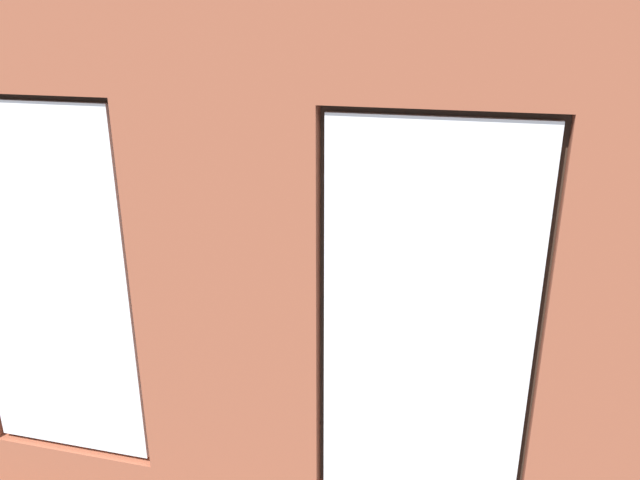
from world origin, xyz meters
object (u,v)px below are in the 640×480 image
object	(u,v)px
potted_plant_corner_near_left	(588,194)
potted_plant_between_couches	(462,416)
couch_left	(598,318)
candle_jar	(287,260)
remote_black	(309,275)
remote_gray	(301,269)
media_console	(103,277)
couch_by_window	(227,427)
cup_ceramic	(256,267)
table_plant_small	(343,259)
tv_flatscreen	(97,228)
potted_plant_mid_room_small	(402,263)
coffee_table	(302,275)
potted_plant_foreground_right	(208,189)

from	to	relation	value
potted_plant_corner_near_left	potted_plant_between_couches	xyz separation A→B (m)	(1.26, 4.27, -0.24)
couch_left	candle_jar	xyz separation A→B (m)	(2.92, -0.23, 0.17)
remote_black	potted_plant_between_couches	world-z (taller)	potted_plant_between_couches
remote_black	remote_gray	size ratio (longest dim) A/B	1.00
media_console	remote_gray	bearing A→B (deg)	-174.91
remote_gray	media_console	world-z (taller)	remote_gray
couch_by_window	cup_ceramic	xyz separation A→B (m)	(0.59, -2.24, 0.15)
cup_ceramic	remote_gray	distance (m)	0.45
couch_left	remote_gray	bearing A→B (deg)	-95.56
table_plant_small	tv_flatscreen	distance (m)	2.54
couch_by_window	remote_gray	bearing A→B (deg)	-86.23
remote_black	potted_plant_mid_room_small	size ratio (longest dim) A/B	0.33
table_plant_small	media_console	world-z (taller)	table_plant_small
table_plant_small	tv_flatscreen	size ratio (longest dim) A/B	0.23
couch_left	media_console	size ratio (longest dim) A/B	1.75
potted_plant_mid_room_small	coffee_table	bearing A→B (deg)	36.92
tv_flatscreen	potted_plant_corner_near_left	size ratio (longest dim) A/B	0.61
couch_by_window	tv_flatscreen	bearing A→B (deg)	-43.67
coffee_table	cup_ceramic	size ratio (longest dim) A/B	17.41
remote_gray	tv_flatscreen	world-z (taller)	tv_flatscreen
tv_flatscreen	potted_plant_between_couches	size ratio (longest dim) A/B	0.59
tv_flatscreen	potted_plant_foreground_right	size ratio (longest dim) A/B	0.69
cup_ceramic	remote_black	size ratio (longest dim) A/B	0.49
remote_gray	potted_plant_mid_room_small	distance (m)	1.15
remote_gray	potted_plant_between_couches	size ratio (longest dim) A/B	0.11
table_plant_small	potted_plant_foreground_right	distance (m)	2.86
tv_flatscreen	remote_black	bearing A→B (deg)	-178.04
tv_flatscreen	potted_plant_between_couches	distance (m)	4.29
couch_left	potted_plant_between_couches	world-z (taller)	potted_plant_between_couches
couch_by_window	potted_plant_corner_near_left	size ratio (longest dim) A/B	1.36
candle_jar	table_plant_small	distance (m)	0.58
couch_by_window	media_console	world-z (taller)	couch_by_window
media_console	potted_plant_mid_room_small	world-z (taller)	potted_plant_mid_room_small
couch_by_window	coffee_table	size ratio (longest dim) A/B	1.41
coffee_table	potted_plant_between_couches	distance (m)	2.82
potted_plant_foreground_right	couch_left	bearing A→B (deg)	155.58
couch_by_window	remote_gray	world-z (taller)	couch_by_window
tv_flatscreen	potted_plant_between_couches	bearing A→B (deg)	150.46
remote_gray	tv_flatscreen	xyz separation A→B (m)	(2.12, 0.19, 0.32)
coffee_table	cup_ceramic	xyz separation A→B (m)	(0.43, 0.11, 0.10)
cup_ceramic	tv_flatscreen	world-z (taller)	tv_flatscreen
coffee_table	remote_gray	distance (m)	0.07
couch_by_window	candle_jar	distance (m)	2.47
candle_jar	potted_plant_between_couches	size ratio (longest dim) A/B	0.07
remote_black	media_console	bearing A→B (deg)	103.45
media_console	potted_plant_foreground_right	xyz separation A→B (m)	(-0.30, -2.12, 0.41)
table_plant_small	remote_gray	world-z (taller)	table_plant_small
couch_by_window	coffee_table	distance (m)	2.36
cup_ceramic	tv_flatscreen	size ratio (longest dim) A/B	0.09
remote_black	media_console	world-z (taller)	remote_black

